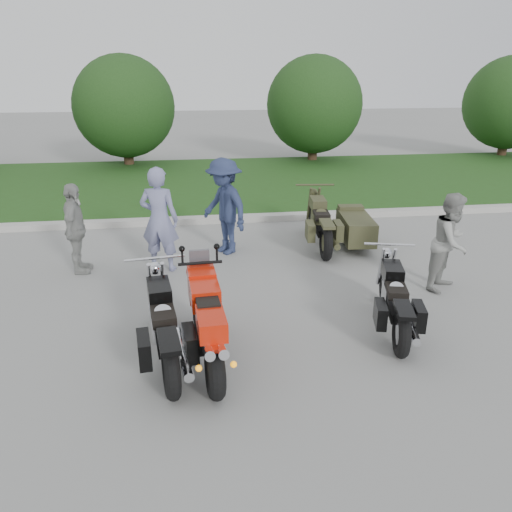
{
  "coord_description": "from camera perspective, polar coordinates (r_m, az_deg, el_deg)",
  "views": [
    {
      "loc": [
        -0.88,
        -5.59,
        3.5
      ],
      "look_at": [
        0.11,
        1.49,
        0.8
      ],
      "focal_mm": 35.0,
      "sensor_mm": 36.0,
      "label": 1
    }
  ],
  "objects": [
    {
      "name": "ground",
      "position": [
        6.66,
        0.89,
        -11.05
      ],
      "size": [
        80.0,
        80.0,
        0.0
      ],
      "primitive_type": "plane",
      "color": "gray",
      "rests_on": "ground"
    },
    {
      "name": "curb",
      "position": [
        12.12,
        -3.45,
        4.24
      ],
      "size": [
        60.0,
        0.3,
        0.15
      ],
      "primitive_type": "cube",
      "color": "#B4B1A9",
      "rests_on": "ground"
    },
    {
      "name": "grass_strip",
      "position": [
        16.14,
        -4.67,
        8.36
      ],
      "size": [
        60.0,
        8.0,
        0.14
      ],
      "primitive_type": "cube",
      "color": "#265A1E",
      "rests_on": "ground"
    },
    {
      "name": "tree_mid_left",
      "position": [
        19.25,
        -14.83,
        16.16
      ],
      "size": [
        3.6,
        3.6,
        4.0
      ],
      "color": "#3F2B1C",
      "rests_on": "ground"
    },
    {
      "name": "tree_mid_right",
      "position": [
        19.75,
        6.68,
        16.78
      ],
      "size": [
        3.6,
        3.6,
        4.0
      ],
      "color": "#3F2B1C",
      "rests_on": "ground"
    },
    {
      "name": "tree_far_right",
      "position": [
        23.07,
        27.06,
        15.31
      ],
      "size": [
        3.6,
        3.6,
        4.0
      ],
      "color": "#3F2B1C",
      "rests_on": "ground"
    },
    {
      "name": "sportbike_red",
      "position": [
        6.2,
        -5.58,
        -7.32
      ],
      "size": [
        0.43,
        2.16,
        1.02
      ],
      "rotation": [
        0.0,
        0.0,
        0.06
      ],
      "color": "black",
      "rests_on": "ground"
    },
    {
      "name": "cruiser_left",
      "position": [
        6.36,
        -10.42,
        -8.22
      ],
      "size": [
        0.56,
        2.36,
        0.91
      ],
      "rotation": [
        0.0,
        0.0,
        0.13
      ],
      "color": "black",
      "rests_on": "ground"
    },
    {
      "name": "cruiser_right",
      "position": [
        7.27,
        15.57,
        -5.13
      ],
      "size": [
        0.67,
        2.15,
        0.84
      ],
      "rotation": [
        0.0,
        0.0,
        -0.25
      ],
      "color": "black",
      "rests_on": "ground"
    },
    {
      "name": "cruiser_sidecar",
      "position": [
        10.43,
        9.7,
        3.33
      ],
      "size": [
        1.32,
        2.43,
        0.94
      ],
      "rotation": [
        0.0,
        0.0,
        -0.11
      ],
      "color": "black",
      "rests_on": "ground"
    },
    {
      "name": "person_stripe",
      "position": [
        9.12,
        -10.98,
        4.1
      ],
      "size": [
        0.8,
        0.64,
        1.91
      ],
      "primitive_type": "imported",
      "rotation": [
        0.0,
        0.0,
        2.85
      ],
      "color": "#7A7EA7",
      "rests_on": "ground"
    },
    {
      "name": "person_grey",
      "position": [
        8.81,
        21.37,
        1.5
      ],
      "size": [
        1.01,
        0.99,
        1.64
      ],
      "primitive_type": "imported",
      "rotation": [
        0.0,
        0.0,
        0.72
      ],
      "color": "#999994",
      "rests_on": "ground"
    },
    {
      "name": "person_denim",
      "position": [
        9.85,
        -3.64,
        5.66
      ],
      "size": [
        1.25,
        1.42,
        1.9
      ],
      "primitive_type": "imported",
      "rotation": [
        0.0,
        0.0,
        -1.01
      ],
      "color": "navy",
      "rests_on": "ground"
    },
    {
      "name": "person_back",
      "position": [
        9.43,
        -19.92,
        2.91
      ],
      "size": [
        0.42,
        0.97,
        1.64
      ],
      "primitive_type": "imported",
      "rotation": [
        0.0,
        0.0,
        1.54
      ],
      "color": "#999B95",
      "rests_on": "ground"
    }
  ]
}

